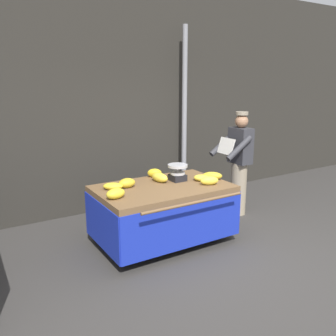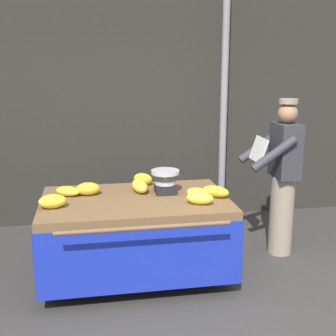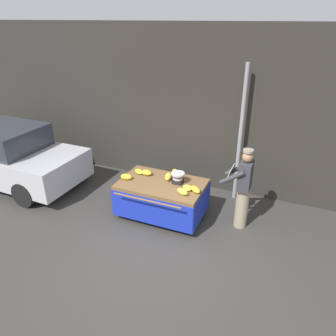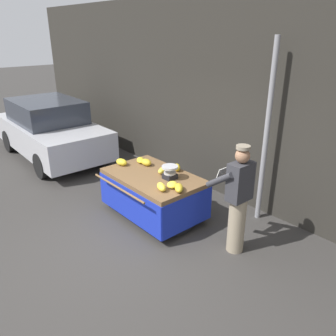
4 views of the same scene
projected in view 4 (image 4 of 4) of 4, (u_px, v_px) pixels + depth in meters
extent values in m
plane|color=#383533|center=(115.00, 246.00, 5.38)|extent=(60.00, 60.00, 0.00)
cube|color=#2D2B26|center=(238.00, 102.00, 6.38)|extent=(16.00, 0.24, 3.87)
cylinder|color=gray|center=(266.00, 135.00, 5.64)|extent=(0.09, 0.09, 3.13)
cube|color=brown|center=(153.00, 177.00, 5.99)|extent=(1.78, 1.11, 0.08)
cylinder|color=black|center=(128.00, 184.00, 6.71)|extent=(0.05, 0.71, 0.71)
cylinder|color=#B7B7BC|center=(127.00, 184.00, 6.73)|extent=(0.01, 0.13, 0.13)
cylinder|color=black|center=(184.00, 215.00, 5.58)|extent=(0.05, 0.71, 0.71)
cylinder|color=#B7B7BC|center=(186.00, 216.00, 5.56)|extent=(0.01, 0.13, 0.13)
cylinder|color=#4C4742|center=(173.00, 190.00, 6.43)|extent=(0.05, 0.05, 0.74)
cube|color=#192DB2|center=(128.00, 204.00, 5.78)|extent=(1.78, 0.02, 0.60)
cube|color=#192DB2|center=(176.00, 186.00, 6.45)|extent=(1.78, 0.02, 0.60)
cube|color=#192DB2|center=(126.00, 179.00, 6.74)|extent=(0.02, 1.11, 0.60)
cube|color=#192DB2|center=(188.00, 213.00, 5.49)|extent=(0.02, 1.11, 0.60)
cylinder|color=brown|center=(118.00, 188.00, 5.53)|extent=(1.42, 0.04, 0.04)
cube|color=black|center=(170.00, 176.00, 5.80)|extent=(0.20, 0.20, 0.09)
cylinder|color=#B7B7BC|center=(170.00, 171.00, 5.77)|extent=(0.02, 0.02, 0.11)
cylinder|color=#B7B7BC|center=(170.00, 167.00, 5.74)|extent=(0.28, 0.28, 0.04)
cylinder|color=#B7B7BC|center=(170.00, 173.00, 5.78)|extent=(0.21, 0.21, 0.03)
ellipsoid|color=gold|center=(177.00, 167.00, 6.13)|extent=(0.24, 0.21, 0.13)
ellipsoid|color=yellow|center=(164.00, 170.00, 6.02)|extent=(0.20, 0.31, 0.13)
ellipsoid|color=gold|center=(179.00, 188.00, 5.35)|extent=(0.30, 0.28, 0.11)
ellipsoid|color=yellow|center=(140.00, 160.00, 6.52)|extent=(0.29, 0.26, 0.09)
ellipsoid|color=yellow|center=(122.00, 162.00, 6.38)|extent=(0.26, 0.19, 0.13)
ellipsoid|color=yellow|center=(172.00, 185.00, 5.49)|extent=(0.28, 0.29, 0.09)
ellipsoid|color=gold|center=(146.00, 162.00, 6.37)|extent=(0.24, 0.16, 0.13)
ellipsoid|color=yellow|center=(161.00, 187.00, 5.38)|extent=(0.28, 0.21, 0.12)
cylinder|color=gray|center=(236.00, 225.00, 5.14)|extent=(0.26, 0.26, 0.88)
cube|color=#333338|center=(240.00, 182.00, 4.87)|extent=(0.24, 0.38, 0.58)
sphere|color=#9E7051|center=(243.00, 156.00, 4.72)|extent=(0.21, 0.21, 0.21)
cylinder|color=gray|center=(243.00, 147.00, 4.67)|extent=(0.20, 0.20, 0.05)
cylinder|color=#333338|center=(219.00, 180.00, 4.89)|extent=(0.48, 0.10, 0.37)
cylinder|color=#333338|center=(238.00, 173.00, 5.14)|extent=(0.48, 0.10, 0.37)
cube|color=silver|center=(224.00, 174.00, 5.07)|extent=(0.10, 0.34, 0.25)
cube|color=#BCBCC1|center=(52.00, 135.00, 8.98)|extent=(3.93, 1.77, 0.70)
cube|color=#2D333D|center=(46.00, 111.00, 8.85)|extent=(2.06, 1.53, 0.56)
cylinder|color=black|center=(101.00, 151.00, 8.70)|extent=(0.60, 0.19, 0.60)
cylinder|color=black|center=(41.00, 166.00, 7.77)|extent=(0.60, 0.19, 0.60)
cylinder|color=black|center=(62.00, 131.00, 10.42)|extent=(0.60, 0.19, 0.60)
cylinder|color=black|center=(9.00, 141.00, 9.49)|extent=(0.60, 0.19, 0.60)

